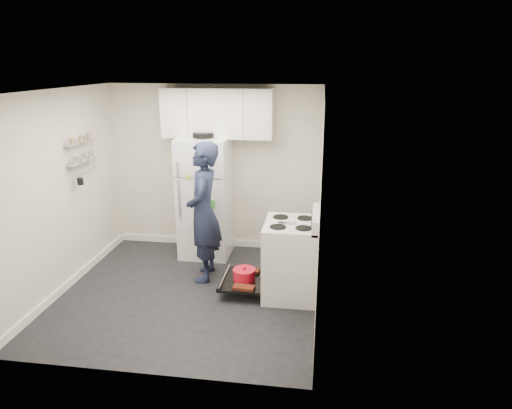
% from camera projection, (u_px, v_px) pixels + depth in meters
% --- Properties ---
extents(room, '(3.21, 3.21, 2.51)m').
position_uv_depth(room, '(183.00, 201.00, 5.47)').
color(room, black).
rests_on(room, ground).
extents(electric_range, '(0.66, 0.76, 1.10)m').
position_uv_depth(electric_range, '(290.00, 259.00, 5.64)').
color(electric_range, silver).
rests_on(electric_range, ground).
extents(open_oven_door, '(0.55, 0.70, 0.22)m').
position_uv_depth(open_oven_door, '(244.00, 278.00, 5.78)').
color(open_oven_door, black).
rests_on(open_oven_door, ground).
extents(refrigerator, '(0.72, 0.74, 1.85)m').
position_uv_depth(refrigerator, '(205.00, 197.00, 6.73)').
color(refrigerator, silver).
rests_on(refrigerator, ground).
extents(upper_cabinets, '(1.60, 0.33, 0.70)m').
position_uv_depth(upper_cabinets, '(218.00, 113.00, 6.51)').
color(upper_cabinets, silver).
rests_on(upper_cabinets, room).
extents(wall_shelf_rack, '(0.14, 0.60, 0.61)m').
position_uv_depth(wall_shelf_rack, '(82.00, 152.00, 5.97)').
color(wall_shelf_rack, '#B2B2B7').
rests_on(wall_shelf_rack, room).
extents(person, '(0.51, 0.72, 1.85)m').
position_uv_depth(person, '(204.00, 212.00, 5.94)').
color(person, '#171D34').
rests_on(person, ground).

